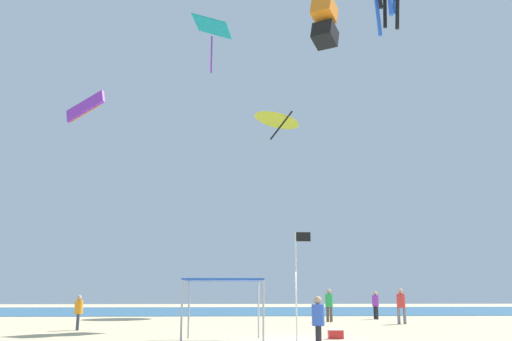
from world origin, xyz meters
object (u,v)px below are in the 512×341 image
object	(u,v)px
person_leftmost	(401,303)
person_rightmost	(329,302)
person_far_shore	(318,319)
kite_box_orange	(325,23)
banner_flag	(298,275)
kite_parafoil_purple	(85,107)
person_central	(375,303)
cooler_box	(336,334)
kite_diamond_teal	(212,29)
kite_delta_yellow	(278,117)
canopy_tent	(224,282)
person_near_tent	(79,310)

from	to	relation	value
person_leftmost	person_rightmost	xyz separation A→B (m)	(-3.60, 2.35, -0.01)
person_far_shore	kite_box_orange	distance (m)	24.52
banner_flag	kite_parafoil_purple	world-z (taller)	kite_parafoil_purple
person_central	cooler_box	distance (m)	15.23
person_rightmost	kite_box_orange	world-z (taller)	kite_box_orange
kite_diamond_teal	banner_flag	bearing A→B (deg)	-159.05
banner_flag	kite_delta_yellow	xyz separation A→B (m)	(1.33, 23.47, 13.74)
person_central	person_rightmost	world-z (taller)	person_rightmost
person_central	kite_box_orange	xyz separation A→B (m)	(-3.24, -2.54, 18.16)
person_far_shore	kite_delta_yellow	bearing A→B (deg)	14.37
canopy_tent	banner_flag	size ratio (longest dim) A/B	0.83
kite_diamond_teal	cooler_box	bearing A→B (deg)	-154.07
canopy_tent	banner_flag	world-z (taller)	banner_flag
person_rightmost	kite_parafoil_purple	world-z (taller)	kite_parafoil_purple
person_rightmost	canopy_tent	bearing A→B (deg)	-52.82
banner_flag	person_far_shore	bearing A→B (deg)	-86.63
kite_diamond_teal	kite_parafoil_purple	size ratio (longest dim) A/B	1.29
canopy_tent	kite_parafoil_purple	bearing A→B (deg)	118.14
kite_parafoil_purple	kite_diamond_teal	bearing A→B (deg)	-160.27
person_rightmost	kite_diamond_teal	distance (m)	23.33
kite_diamond_teal	person_leftmost	bearing A→B (deg)	-121.55
person_central	person_far_shore	bearing A→B (deg)	147.27
person_central	kite_box_orange	bearing A→B (deg)	114.91
person_central	person_rightmost	distance (m)	4.45
person_central	kite_box_orange	size ratio (longest dim) A/B	0.53
person_near_tent	kite_diamond_teal	distance (m)	25.60
cooler_box	kite_parafoil_purple	xyz separation A→B (m)	(-15.48, 19.75, 15.62)
person_rightmost	cooler_box	size ratio (longest dim) A/B	3.31
person_near_tent	person_leftmost	xyz separation A→B (m)	(16.55, 3.99, 0.19)
person_rightmost	kite_box_orange	distance (m)	18.09
person_near_tent	person_central	bearing A→B (deg)	104.87
canopy_tent	kite_delta_yellow	distance (m)	27.87
person_rightmost	cooler_box	distance (m)	11.68
kite_delta_yellow	kite_diamond_teal	size ratio (longest dim) A/B	0.97
person_far_shore	kite_diamond_teal	xyz separation A→B (m)	(-4.37, 22.93, 21.07)
person_leftmost	kite_box_orange	world-z (taller)	kite_box_orange
person_leftmost	kite_parafoil_purple	bearing A→B (deg)	147.49
person_near_tent	person_rightmost	bearing A→B (deg)	101.98
person_far_shore	kite_diamond_teal	world-z (taller)	kite_diamond_teal
banner_flag	kite_diamond_teal	world-z (taller)	kite_diamond_teal
cooler_box	kite_box_orange	bearing A→B (deg)	80.11
banner_flag	kite_box_orange	bearing A→B (deg)	74.15
cooler_box	kite_parafoil_purple	distance (m)	29.56
canopy_tent	person_central	world-z (taller)	canopy_tent
kite_diamond_teal	kite_parafoil_purple	world-z (taller)	kite_diamond_teal
kite_diamond_teal	person_central	bearing A→B (deg)	-102.69
canopy_tent	kite_delta_yellow	xyz separation A→B (m)	(4.10, 23.74, 14.01)
kite_diamond_teal	kite_parafoil_purple	bearing A→B (deg)	92.20
person_rightmost	kite_diamond_teal	size ratio (longest dim) A/B	0.43
person_central	kite_diamond_teal	size ratio (longest dim) A/B	0.40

